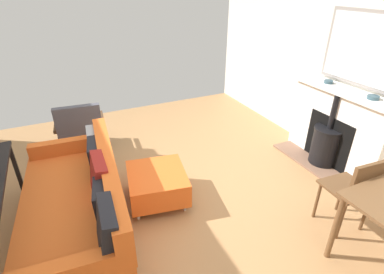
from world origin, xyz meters
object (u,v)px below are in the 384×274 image
mantel_bowl_far (373,97)px  ottoman (157,183)px  fireplace (334,132)px  armchair_accent (80,125)px  sofa (80,204)px  mantel_bowl_near (329,82)px  dining_chair_near_fireplace (354,188)px

mantel_bowl_far → ottoman: mantel_bowl_far is taller
fireplace → mantel_bowl_far: mantel_bowl_far is taller
mantel_bowl_far → armchair_accent: (3.07, -2.11, -0.64)m
sofa → fireplace: bearing=178.4°
fireplace → mantel_bowl_far: 0.71m
mantel_bowl_near → ottoman: bearing=0.9°
mantel_bowl_near → sofa: size_ratio=0.06×
dining_chair_near_fireplace → mantel_bowl_near: bearing=-124.5°
armchair_accent → dining_chair_near_fireplace: 3.51m
mantel_bowl_near → sofa: mantel_bowl_near is taller
fireplace → sofa: (3.25, -0.09, -0.12)m
dining_chair_near_fireplace → ottoman: bearing=-38.3°
mantel_bowl_near → dining_chair_near_fireplace: size_ratio=0.14×
fireplace → ottoman: 2.44m
armchair_accent → dining_chair_near_fireplace: bearing=128.7°
mantel_bowl_near → armchair_accent: (3.07, -1.46, -0.64)m
fireplace → armchair_accent: fireplace is taller
fireplace → sofa: fireplace is taller
mantel_bowl_far → sofa: mantel_bowl_far is taller
mantel_bowl_far → armchair_accent: bearing=-34.4°
fireplace → sofa: 3.25m
sofa → ottoman: bearing=-169.4°
mantel_bowl_near → mantel_bowl_far: size_ratio=0.87×
sofa → ottoman: (-0.83, -0.16, -0.12)m
armchair_accent → fireplace: bearing=150.1°
fireplace → ottoman: fireplace is taller
mantel_bowl_far → armchair_accent: mantel_bowl_far is taller
ottoman → dining_chair_near_fireplace: size_ratio=0.93×
mantel_bowl_near → dining_chair_near_fireplace: 1.65m
mantel_bowl_far → ottoman: 2.66m
sofa → dining_chair_near_fireplace: (-2.40, 1.08, 0.16)m
armchair_accent → dining_chair_near_fireplace: size_ratio=0.93×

